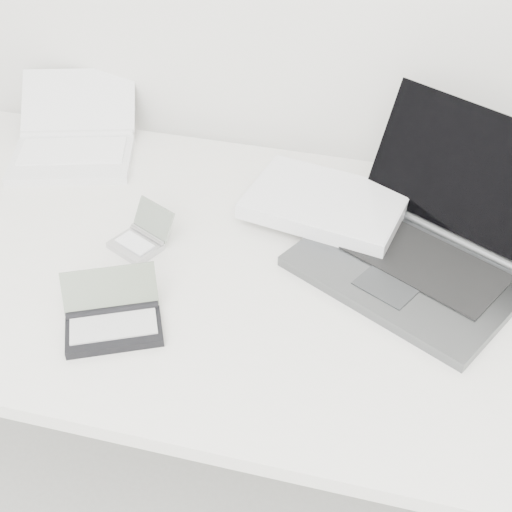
% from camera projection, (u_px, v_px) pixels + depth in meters
% --- Properties ---
extents(desk, '(1.60, 0.80, 0.73)m').
position_uv_depth(desk, '(277.00, 289.00, 1.32)').
color(desk, white).
rests_on(desk, ground).
extents(laptop_large, '(0.61, 0.50, 0.24)m').
position_uv_depth(laptop_large, '(386.00, 228.00, 1.32)').
color(laptop_large, '#525457').
rests_on(laptop_large, desk).
extents(netbook_open_white, '(0.33, 0.37, 0.12)m').
position_uv_depth(netbook_open_white, '(74.00, 142.00, 1.58)').
color(netbook_open_white, white).
rests_on(netbook_open_white, desk).
extents(pda_silver, '(0.12, 0.13, 0.07)m').
position_uv_depth(pda_silver, '(141.00, 239.00, 1.34)').
color(pda_silver, '#BAB9BE').
rests_on(pda_silver, desk).
extents(palmtop_charcoal, '(0.19, 0.18, 0.08)m').
position_uv_depth(palmtop_charcoal, '(113.00, 320.00, 1.17)').
color(palmtop_charcoal, black).
rests_on(palmtop_charcoal, desk).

